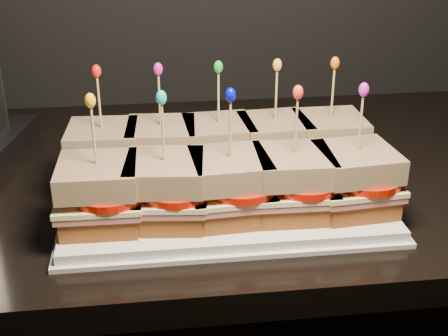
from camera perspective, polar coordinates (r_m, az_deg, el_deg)
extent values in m
cube|color=black|center=(0.93, -4.50, -1.17)|extent=(2.42, 0.63, 0.04)
cube|color=white|center=(0.81, 0.00, -2.95)|extent=(0.40, 0.25, 0.02)
cube|color=white|center=(0.81, 0.00, -3.33)|extent=(0.41, 0.26, 0.01)
cube|color=#5D2D0F|center=(0.85, -10.79, -0.46)|extent=(0.09, 0.09, 0.02)
cube|color=#B1645E|center=(0.84, -10.87, 0.53)|extent=(0.10, 0.10, 0.01)
cube|color=#FFF5AB|center=(0.84, -10.91, 0.97)|extent=(0.10, 0.10, 0.01)
cylinder|color=red|center=(0.83, -10.15, 1.32)|extent=(0.09, 0.09, 0.01)
cube|color=#4E290F|center=(0.83, -11.06, 2.69)|extent=(0.09, 0.09, 0.03)
cylinder|color=tan|center=(0.81, -11.32, 5.63)|extent=(0.00, 0.00, 0.09)
ellipsoid|color=red|center=(0.80, -11.59, 8.67)|extent=(0.01, 0.01, 0.02)
cube|color=#5D2D0F|center=(0.85, -5.63, -0.19)|extent=(0.09, 0.09, 0.02)
cube|color=#B1645E|center=(0.84, -5.67, 0.81)|extent=(0.10, 0.10, 0.01)
cube|color=#FFF5AB|center=(0.84, -5.69, 1.25)|extent=(0.10, 0.10, 0.01)
cylinder|color=red|center=(0.83, -4.87, 1.60)|extent=(0.09, 0.09, 0.01)
cube|color=#4E290F|center=(0.83, -5.77, 2.97)|extent=(0.10, 0.10, 0.03)
cylinder|color=tan|center=(0.81, -5.91, 5.93)|extent=(0.00, 0.00, 0.09)
ellipsoid|color=#C01E92|center=(0.80, -6.05, 8.99)|extent=(0.01, 0.01, 0.02)
cube|color=#5D2D0F|center=(0.85, -0.48, 0.09)|extent=(0.09, 0.09, 0.02)
cube|color=#B1645E|center=(0.85, -0.49, 1.08)|extent=(0.10, 0.10, 0.01)
cube|color=#FFF5AB|center=(0.84, -0.49, 1.52)|extent=(0.10, 0.10, 0.01)
cylinder|color=red|center=(0.84, 0.37, 1.87)|extent=(0.09, 0.09, 0.01)
cube|color=#4E290F|center=(0.83, -0.50, 3.24)|extent=(0.09, 0.09, 0.03)
cylinder|color=tan|center=(0.82, -0.51, 6.18)|extent=(0.00, 0.00, 0.09)
ellipsoid|color=green|center=(0.80, -0.52, 9.23)|extent=(0.01, 0.01, 0.02)
cube|color=#5D2D0F|center=(0.86, 4.56, 0.35)|extent=(0.09, 0.09, 0.02)
cube|color=#B1645E|center=(0.86, 4.60, 1.34)|extent=(0.10, 0.10, 0.01)
cube|color=#FFF5AB|center=(0.85, 4.61, 1.77)|extent=(0.10, 0.10, 0.01)
cylinder|color=red|center=(0.85, 5.51, 2.11)|extent=(0.09, 0.09, 0.01)
cube|color=#4E290F|center=(0.84, 4.68, 3.47)|extent=(0.10, 0.10, 0.03)
cylinder|color=tan|center=(0.83, 4.78, 6.38)|extent=(0.00, 0.00, 0.09)
ellipsoid|color=yellow|center=(0.82, 4.90, 9.38)|extent=(0.01, 0.01, 0.02)
cube|color=#5D2D0F|center=(0.88, 9.44, 0.61)|extent=(0.09, 0.09, 0.02)
cube|color=#B1645E|center=(0.87, 9.51, 1.57)|extent=(0.10, 0.09, 0.01)
cube|color=#FFF5AB|center=(0.87, 9.55, 2.00)|extent=(0.10, 0.10, 0.01)
cylinder|color=red|center=(0.87, 10.45, 2.33)|extent=(0.09, 0.09, 0.01)
cube|color=#4E290F|center=(0.86, 9.67, 3.66)|extent=(0.09, 0.09, 0.03)
cylinder|color=tan|center=(0.85, 9.89, 6.51)|extent=(0.00, 0.00, 0.09)
ellipsoid|color=orange|center=(0.83, 10.11, 9.44)|extent=(0.01, 0.01, 0.02)
cube|color=#5D2D0F|center=(0.75, -11.18, -4.18)|extent=(0.09, 0.09, 0.02)
cube|color=#B1645E|center=(0.74, -11.28, -3.09)|extent=(0.10, 0.09, 0.01)
cube|color=#FFF5AB|center=(0.74, -11.33, -2.61)|extent=(0.10, 0.10, 0.01)
cylinder|color=red|center=(0.73, -10.46, -2.25)|extent=(0.09, 0.09, 0.01)
cube|color=#4E290F|center=(0.72, -11.51, -0.70)|extent=(0.09, 0.09, 0.03)
cylinder|color=tan|center=(0.71, -11.81, 2.61)|extent=(0.00, 0.00, 0.09)
ellipsoid|color=#EDB10C|center=(0.69, -12.14, 6.06)|extent=(0.01, 0.01, 0.02)
cube|color=#5D2D0F|center=(0.74, -5.30, -3.89)|extent=(0.10, 0.10, 0.02)
cube|color=#B1645E|center=(0.74, -5.35, -2.79)|extent=(0.11, 0.10, 0.01)
cube|color=#FFF5AB|center=(0.73, -5.37, -2.30)|extent=(0.11, 0.10, 0.01)
cylinder|color=red|center=(0.73, -4.43, -1.94)|extent=(0.09, 0.09, 0.01)
cube|color=#4E290F|center=(0.72, -5.46, -0.38)|extent=(0.10, 0.10, 0.03)
cylinder|color=tan|center=(0.70, -5.60, 2.94)|extent=(0.00, 0.00, 0.09)
ellipsoid|color=#11C1BB|center=(0.69, -5.76, 6.42)|extent=(0.01, 0.01, 0.02)
cube|color=#5D2D0F|center=(0.75, 0.55, -3.55)|extent=(0.09, 0.09, 0.02)
cube|color=#B1645E|center=(0.74, 0.56, -2.45)|extent=(0.10, 0.10, 0.01)
cube|color=#FFF5AB|center=(0.74, 0.56, -1.97)|extent=(0.10, 0.10, 0.01)
cylinder|color=red|center=(0.73, 1.56, -1.60)|extent=(0.09, 0.09, 0.01)
cube|color=#4E290F|center=(0.73, 0.57, -0.06)|extent=(0.09, 0.09, 0.03)
cylinder|color=tan|center=(0.71, 0.58, 3.25)|extent=(0.00, 0.00, 0.09)
ellipsoid|color=#0408D0|center=(0.69, 0.60, 6.70)|extent=(0.01, 0.01, 0.02)
cube|color=#5D2D0F|center=(0.76, 6.26, -3.18)|extent=(0.09, 0.09, 0.02)
cube|color=#B1645E|center=(0.76, 6.32, -2.10)|extent=(0.10, 0.10, 0.01)
cube|color=#FFF5AB|center=(0.75, 6.34, -1.63)|extent=(0.10, 0.10, 0.01)
cylinder|color=red|center=(0.75, 7.37, -1.26)|extent=(0.09, 0.09, 0.01)
cube|color=#4E290F|center=(0.74, 6.44, 0.25)|extent=(0.09, 0.09, 0.03)
cylinder|color=tan|center=(0.72, 6.61, 3.51)|extent=(0.00, 0.00, 0.09)
ellipsoid|color=#F13F24|center=(0.71, 6.78, 6.90)|extent=(0.01, 0.01, 0.02)
cube|color=#5D2D0F|center=(0.78, 11.72, -2.81)|extent=(0.10, 0.10, 0.02)
cube|color=#B1645E|center=(0.78, 11.82, -1.75)|extent=(0.10, 0.10, 0.01)
cube|color=#FFF5AB|center=(0.77, 11.87, -1.29)|extent=(0.11, 0.10, 0.01)
cylinder|color=red|center=(0.77, 12.90, -0.93)|extent=(0.09, 0.09, 0.01)
cube|color=#4E290F|center=(0.76, 12.04, 0.55)|extent=(0.10, 0.10, 0.03)
cylinder|color=tan|center=(0.74, 12.35, 3.72)|extent=(0.00, 0.00, 0.09)
ellipsoid|color=#CB20B8|center=(0.73, 12.67, 7.01)|extent=(0.01, 0.01, 0.02)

